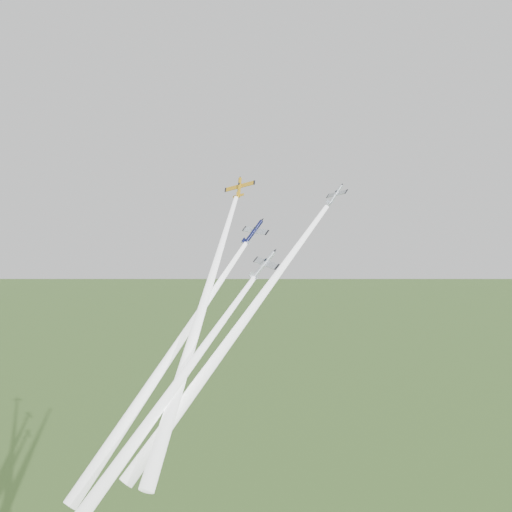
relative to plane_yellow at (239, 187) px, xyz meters
name	(u,v)px	position (x,y,z in m)	size (l,w,h in m)	color
plane_yellow	(239,187)	(0.00, 0.00, 0.00)	(7.76, 7.70, 1.22)	orange
smoke_trail_yellow	(198,322)	(7.44, -23.49, -28.02)	(2.85, 2.85, 68.22)	white
plane_navy	(253,232)	(7.60, -4.76, -10.28)	(8.40, 8.34, 1.32)	#0D103A
smoke_trail_navy	(166,363)	(1.78, -27.06, -36.49)	(2.85, 2.85, 63.40)	white
plane_silver_right	(335,195)	(25.36, 0.51, -2.21)	(6.88, 6.83, 1.08)	#B7BEC6
smoke_trail_silver_right	(234,335)	(15.17, -21.71, -30.01)	(2.85, 2.85, 67.64)	white
plane_silver_low	(264,265)	(18.80, -16.64, -16.35)	(8.51, 8.44, 1.33)	silver
smoke_trail_silver_low	(161,406)	(10.07, -37.01, -41.55)	(2.85, 2.85, 60.73)	white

